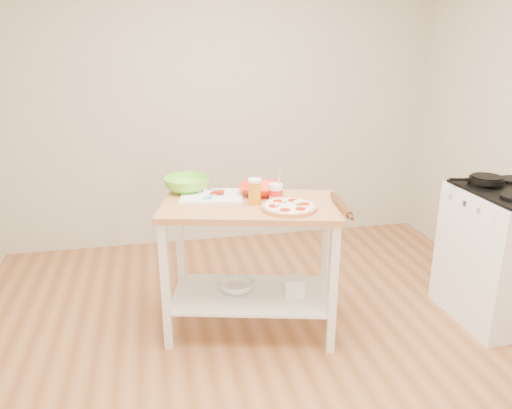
{
  "coord_description": "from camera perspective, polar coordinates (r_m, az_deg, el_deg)",
  "views": [
    {
      "loc": [
        -0.6,
        -2.32,
        1.9
      ],
      "look_at": [
        0.01,
        0.66,
        0.87
      ],
      "focal_mm": 35.0,
      "sensor_mm": 36.0,
      "label": 1
    }
  ],
  "objects": [
    {
      "name": "room_shell",
      "position": [
        2.45,
        2.84,
        5.75
      ],
      "size": [
        4.04,
        4.54,
        2.74
      ],
      "color": "#AA6B3F",
      "rests_on": "ground"
    },
    {
      "name": "prep_island",
      "position": [
        3.23,
        -0.6,
        -4.11
      ],
      "size": [
        1.23,
        0.86,
        0.9
      ],
      "rotation": [
        0.0,
        0.0,
        -0.24
      ],
      "color": "tan",
      "rests_on": "ground"
    },
    {
      "name": "gas_stove",
      "position": [
        3.84,
        26.32,
        -5.13
      ],
      "size": [
        0.61,
        0.71,
        1.11
      ],
      "rotation": [
        0.0,
        0.0,
        0.03
      ],
      "color": "white",
      "rests_on": "ground"
    },
    {
      "name": "skillet",
      "position": [
        3.72,
        24.76,
        2.58
      ],
      "size": [
        0.36,
        0.23,
        0.03
      ],
      "rotation": [
        0.0,
        0.0,
        -0.23
      ],
      "color": "black",
      "rests_on": "gas_stove"
    },
    {
      "name": "pizza",
      "position": [
        3.03,
        3.78,
        -0.27
      ],
      "size": [
        0.34,
        0.34,
        0.05
      ],
      "rotation": [
        0.0,
        0.0,
        -0.27
      ],
      "color": "#E29C60",
      "rests_on": "prep_island"
    },
    {
      "name": "cutting_board",
      "position": [
        3.28,
        -5.11,
        1.05
      ],
      "size": [
        0.44,
        0.36,
        0.04
      ],
      "rotation": [
        0.0,
        0.0,
        -0.16
      ],
      "color": "white",
      "rests_on": "prep_island"
    },
    {
      "name": "spatula",
      "position": [
        3.24,
        -5.12,
        0.94
      ],
      "size": [
        0.13,
        0.11,
        0.01
      ],
      "rotation": [
        0.0,
        0.0,
        0.46
      ],
      "color": "#3CAEAB",
      "rests_on": "cutting_board"
    },
    {
      "name": "knife",
      "position": [
        3.44,
        -7.36,
        1.94
      ],
      "size": [
        0.25,
        0.15,
        0.01
      ],
      "rotation": [
        0.0,
        0.0,
        -0.55
      ],
      "color": "silver",
      "rests_on": "cutting_board"
    },
    {
      "name": "orange_bowl",
      "position": [
        3.31,
        0.39,
        1.74
      ],
      "size": [
        0.35,
        0.35,
        0.07
      ],
      "primitive_type": "imported",
      "rotation": [
        0.0,
        0.0,
        -0.41
      ],
      "color": "#FF2F10",
      "rests_on": "prep_island"
    },
    {
      "name": "green_bowl",
      "position": [
        3.41,
        -7.94,
        2.31
      ],
      "size": [
        0.37,
        0.37,
        0.1
      ],
      "primitive_type": "imported",
      "rotation": [
        0.0,
        0.0,
        -0.22
      ],
      "color": "#75DB32",
      "rests_on": "prep_island"
    },
    {
      "name": "beer_pint",
      "position": [
        3.1,
        -0.15,
        1.51
      ],
      "size": [
        0.08,
        0.08,
        0.16
      ],
      "color": "orange",
      "rests_on": "prep_island"
    },
    {
      "name": "yogurt_tub",
      "position": [
        3.19,
        2.29,
        1.43
      ],
      "size": [
        0.09,
        0.09,
        0.19
      ],
      "color": "white",
      "rests_on": "prep_island"
    },
    {
      "name": "rolling_pin",
      "position": [
        3.08,
        9.73,
        -0.1
      ],
      "size": [
        0.09,
        0.38,
        0.04
      ],
      "primitive_type": "cylinder",
      "rotation": [
        1.57,
        0.0,
        -0.11
      ],
      "color": "#5B3014",
      "rests_on": "prep_island"
    },
    {
      "name": "shelf_glass_bowl",
      "position": [
        3.41,
        -2.23,
        -9.31
      ],
      "size": [
        0.27,
        0.27,
        0.07
      ],
      "primitive_type": "imported",
      "rotation": [
        0.0,
        0.0,
        0.17
      ],
      "color": "silver",
      "rests_on": "prep_island"
    },
    {
      "name": "shelf_bin",
      "position": [
        3.37,
        4.48,
        -9.26
      ],
      "size": [
        0.15,
        0.15,
        0.12
      ],
      "primitive_type": "cube",
      "rotation": [
        0.0,
        0.0,
        -0.24
      ],
      "color": "white",
      "rests_on": "prep_island"
    }
  ]
}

